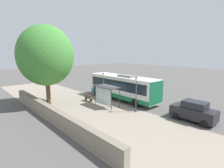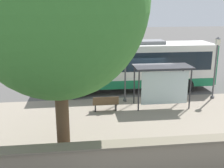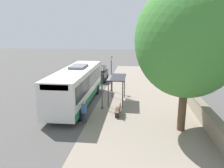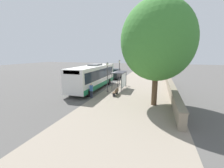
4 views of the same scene
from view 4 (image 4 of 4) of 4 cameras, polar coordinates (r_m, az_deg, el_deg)
name	(u,v)px [view 4 (image 4 of 4)]	position (r m, az deg, el deg)	size (l,w,h in m)	color
ground_plane	(107,89)	(21.36, -2.05, -1.83)	(120.00, 120.00, 0.00)	#514F4C
sidewalk_plaza	(138,91)	(20.36, 10.01, -2.62)	(9.00, 44.00, 0.02)	gray
stone_wall	(171,88)	(20.15, 21.57, -1.52)	(0.60, 20.00, 1.30)	gray
bus	(93,76)	(21.19, -7.20, 2.95)	(2.74, 10.94, 3.48)	silver
bus_shelter	(121,75)	(20.79, 3.27, 3.45)	(1.56, 3.31, 2.45)	#2D2D33
pedestrian	(91,89)	(16.89, -7.91, -2.06)	(0.34, 0.22, 1.67)	#2D3347
bench	(116,92)	(17.84, 1.46, -2.92)	(0.40, 1.46, 0.88)	brown
street_lamp_near	(107,74)	(19.22, -1.77, 3.68)	(0.28, 0.28, 3.86)	#4C4C51
street_lamp_far	(119,70)	(24.60, 2.84, 5.48)	(0.28, 0.28, 3.95)	#4C4C51
shade_tree	(157,41)	(14.54, 16.90, 15.48)	(6.59, 6.59, 9.67)	brown
parked_car_behind_bus	(115,74)	(30.36, 1.34, 3.91)	(1.85, 4.03, 1.93)	black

